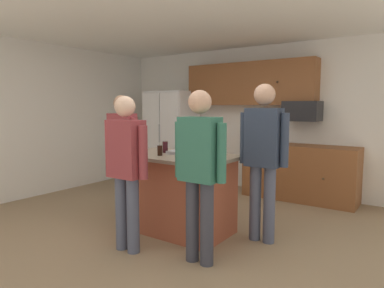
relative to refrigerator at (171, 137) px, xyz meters
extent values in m
plane|color=#937A5B|center=(2.00, -2.38, -0.91)|extent=(7.04, 7.04, 0.00)
plane|color=white|center=(2.00, -2.38, 1.69)|extent=(7.04, 7.04, 0.00)
cube|color=white|center=(2.00, 0.42, 0.39)|extent=(6.40, 0.10, 2.60)
cube|color=white|center=(-1.20, -2.38, 0.39)|extent=(0.10, 5.60, 2.60)
cube|color=brown|center=(1.60, 0.22, 1.01)|extent=(2.40, 0.35, 0.75)
sphere|color=#4C3823|center=(2.20, 0.03, 1.01)|extent=(0.04, 0.04, 0.04)
cube|color=brown|center=(2.60, 0.10, -0.46)|extent=(1.80, 0.60, 0.90)
sphere|color=#4C3823|center=(3.05, -0.22, -0.46)|extent=(0.04, 0.04, 0.04)
cube|color=white|center=(0.00, 0.02, 0.00)|extent=(0.91, 0.70, 1.82)
cube|color=white|center=(-0.23, -0.35, 0.00)|extent=(0.43, 0.04, 1.74)
cube|color=white|center=(0.23, -0.35, 0.00)|extent=(0.43, 0.04, 1.74)
cylinder|color=#B2B2B7|center=(0.00, -0.38, 0.09)|extent=(0.02, 0.02, 0.35)
cube|color=black|center=(2.60, 0.12, 0.54)|extent=(0.56, 0.40, 0.32)
cube|color=#9E4C33|center=(1.84, -2.20, -0.46)|extent=(1.26, 0.73, 0.91)
cube|color=gray|center=(1.84, -2.20, 0.01)|extent=(1.40, 0.87, 0.04)
cylinder|color=#4C5166|center=(2.73, -1.92, -0.48)|extent=(0.13, 0.13, 0.86)
cylinder|color=#4C5166|center=(2.90, -1.92, -0.48)|extent=(0.13, 0.13, 0.86)
cube|color=#2D384C|center=(2.82, -1.92, 0.28)|extent=(0.38, 0.22, 0.65)
sphere|color=tan|center=(2.82, -1.92, 0.75)|extent=(0.23, 0.23, 0.23)
cylinder|color=#2D384C|center=(2.58, -1.92, 0.26)|extent=(0.09, 0.09, 0.58)
cylinder|color=#2D384C|center=(3.06, -1.92, 0.26)|extent=(0.09, 0.09, 0.58)
cylinder|color=#4C5166|center=(1.67, -2.99, -0.51)|extent=(0.13, 0.13, 0.79)
cylinder|color=#4C5166|center=(1.84, -2.99, -0.51)|extent=(0.13, 0.13, 0.79)
cube|color=maroon|center=(1.76, -2.99, 0.18)|extent=(0.38, 0.22, 0.60)
sphere|color=beige|center=(1.76, -2.99, 0.62)|extent=(0.22, 0.22, 0.22)
cylinder|color=maroon|center=(1.52, -2.99, 0.16)|extent=(0.09, 0.09, 0.54)
cylinder|color=maroon|center=(2.00, -2.99, 0.16)|extent=(0.09, 0.09, 0.54)
cylinder|color=#383842|center=(2.46, -2.79, -0.50)|extent=(0.13, 0.13, 0.82)
cylinder|color=#383842|center=(2.63, -2.79, -0.50)|extent=(0.13, 0.13, 0.82)
cube|color=#2D6651|center=(2.54, -2.79, 0.21)|extent=(0.38, 0.22, 0.61)
sphere|color=tan|center=(2.54, -2.79, 0.66)|extent=(0.22, 0.22, 0.22)
cylinder|color=#2D6651|center=(2.30, -2.79, 0.19)|extent=(0.09, 0.09, 0.55)
cylinder|color=#2D6651|center=(2.78, -2.79, 0.19)|extent=(0.09, 0.09, 0.55)
cylinder|color=tan|center=(0.71, -2.11, -0.50)|extent=(0.13, 0.13, 0.82)
cylinder|color=tan|center=(0.88, -2.11, -0.50)|extent=(0.13, 0.13, 0.82)
cube|color=maroon|center=(0.79, -2.11, 0.21)|extent=(0.38, 0.22, 0.61)
sphere|color=tan|center=(0.79, -2.11, 0.66)|extent=(0.22, 0.22, 0.22)
cylinder|color=maroon|center=(0.55, -2.11, 0.19)|extent=(0.09, 0.09, 0.55)
cylinder|color=maroon|center=(1.03, -2.11, 0.19)|extent=(0.09, 0.09, 0.55)
cylinder|color=#4C6B99|center=(2.04, -2.33, 0.09)|extent=(0.09, 0.09, 0.10)
torus|color=#4C6B99|center=(2.10, -2.33, 0.09)|extent=(0.06, 0.01, 0.06)
cylinder|color=black|center=(2.15, -2.42, 0.11)|extent=(0.07, 0.07, 0.15)
cylinder|color=#320F15|center=(1.59, -2.14, 0.11)|extent=(0.07, 0.07, 0.14)
cylinder|color=black|center=(1.71, -2.38, 0.10)|extent=(0.06, 0.06, 0.12)
cylinder|color=black|center=(2.37, -2.16, 0.11)|extent=(0.06, 0.06, 0.15)
cube|color=#B7B7BC|center=(1.92, -2.12, 0.04)|extent=(0.44, 0.30, 0.02)
cube|color=#A8A8AD|center=(1.92, -2.12, 0.06)|extent=(0.44, 0.30, 0.02)
camera|label=1|loc=(4.35, -5.50, 0.62)|focal=32.40mm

